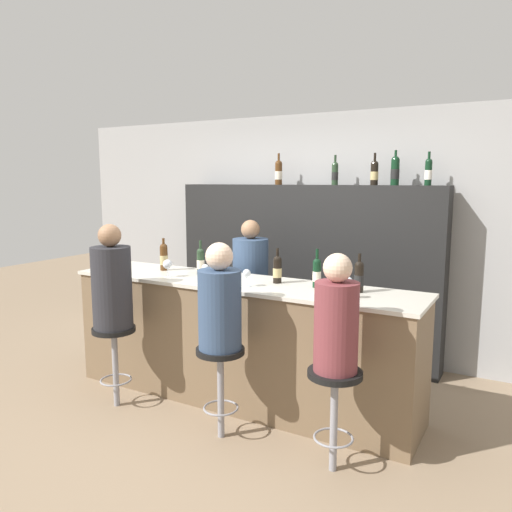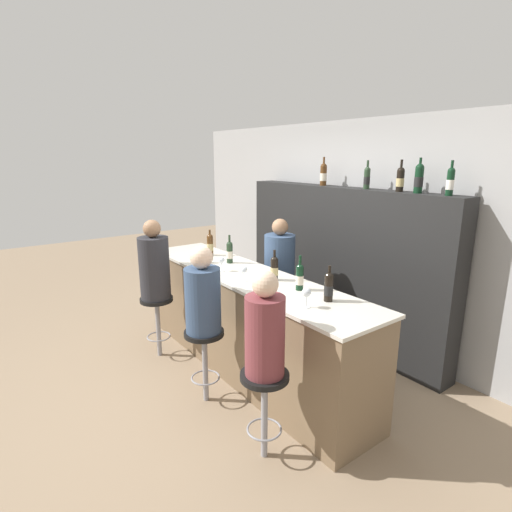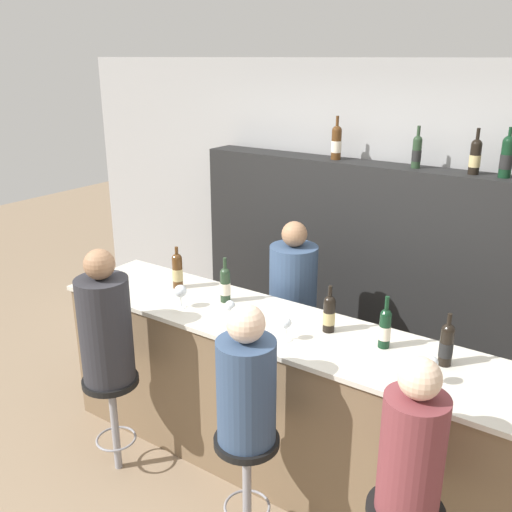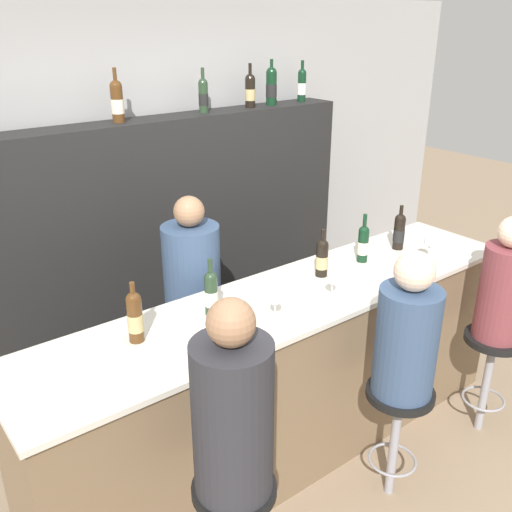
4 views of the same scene
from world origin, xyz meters
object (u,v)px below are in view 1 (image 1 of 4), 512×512
(wine_bottle_backbar_0, at_px, (279,172))
(wine_bottle_backbar_4, at_px, (428,172))
(wine_bottle_counter_0, at_px, (164,257))
(wine_bottle_counter_3, at_px, (317,272))
(guest_seated_right, at_px, (336,320))
(wine_bottle_backbar_1, at_px, (335,173))
(wine_glass_2, at_px, (247,274))
(wine_bottle_counter_1, at_px, (201,261))
(wine_bottle_backbar_3, at_px, (395,170))
(wine_bottle_counter_4, at_px, (359,276))
(wine_glass_3, at_px, (348,283))
(guest_seated_left, at_px, (112,283))
(wine_bottle_backbar_2, at_px, (374,172))
(guest_seated_middle, at_px, (220,303))
(bar_stool_left, at_px, (114,345))
(bar_stool_right, at_px, (334,394))
(wine_glass_1, at_px, (205,269))
(bartender, at_px, (251,303))
(bar_stool_middle, at_px, (220,368))
(wine_bottle_counter_2, at_px, (277,269))

(wine_bottle_backbar_0, bearing_deg, wine_bottle_backbar_4, 0.00)
(wine_bottle_counter_0, distance_m, wine_bottle_counter_3, 1.55)
(wine_bottle_backbar_0, height_order, guest_seated_right, wine_bottle_backbar_0)
(wine_bottle_backbar_1, height_order, wine_glass_2, wine_bottle_backbar_1)
(wine_bottle_counter_1, bearing_deg, wine_bottle_backbar_3, 41.78)
(wine_bottle_counter_1, relative_size, wine_bottle_counter_4, 1.04)
(wine_bottle_counter_0, xyz_separation_m, wine_glass_3, (1.89, -0.24, -0.01))
(wine_glass_3, distance_m, guest_seated_left, 1.91)
(wine_bottle_counter_3, relative_size, wine_bottle_backbar_3, 0.94)
(wine_bottle_backbar_2, relative_size, guest_seated_right, 0.41)
(wine_glass_3, height_order, guest_seated_right, guest_seated_right)
(wine_bottle_backbar_1, bearing_deg, guest_seated_middle, -93.22)
(wine_bottle_backbar_1, relative_size, wine_bottle_backbar_2, 0.96)
(wine_bottle_counter_4, xyz_separation_m, wine_bottle_backbar_2, (-0.27, 1.25, 0.79))
(bar_stool_left, xyz_separation_m, bar_stool_right, (1.94, 0.00, 0.00))
(wine_bottle_backbar_3, relative_size, wine_glass_2, 2.35)
(wine_glass_1, relative_size, wine_glass_3, 0.92)
(wine_bottle_backbar_1, xyz_separation_m, wine_glass_3, (0.68, -1.49, -0.80))
(wine_bottle_counter_4, height_order, wine_bottle_backbar_4, wine_bottle_backbar_4)
(wine_bottle_backbar_4, height_order, bar_stool_right, wine_bottle_backbar_4)
(wine_bottle_counter_1, height_order, wine_bottle_backbar_0, wine_bottle_backbar_0)
(wine_bottle_counter_3, xyz_separation_m, wine_bottle_backbar_1, (-0.34, 1.25, 0.79))
(wine_bottle_counter_3, xyz_separation_m, bartender, (-0.92, 0.54, -0.48))
(wine_bottle_counter_3, distance_m, bar_stool_left, 1.79)
(wine_glass_3, distance_m, bartender, 1.55)
(bar_stool_middle, bearing_deg, wine_bottle_counter_3, 57.99)
(wine_bottle_backbar_1, bearing_deg, bar_stool_left, -120.77)
(wine_bottle_counter_0, xyz_separation_m, guest_seated_left, (0.05, -0.72, -0.12))
(wine_bottle_backbar_2, distance_m, guest_seated_left, 2.68)
(bar_stool_left, bearing_deg, wine_glass_1, 38.26)
(guest_seated_left, relative_size, guest_seated_middle, 1.11)
(wine_glass_2, bearing_deg, guest_seated_right, -26.86)
(bar_stool_right, height_order, bartender, bartender)
(wine_bottle_backbar_4, xyz_separation_m, bartender, (-1.50, -0.71, -1.28))
(wine_bottle_backbar_3, bearing_deg, guest_seated_right, -85.25)
(bartender, bearing_deg, bar_stool_middle, -69.40)
(wine_bottle_backbar_0, relative_size, bar_stool_left, 0.49)
(bar_stool_left, bearing_deg, wine_bottle_counter_2, 31.79)
(wine_bottle_backbar_2, bearing_deg, bartender, -144.19)
(wine_bottle_backbar_0, xyz_separation_m, guest_seated_right, (1.41, -1.96, -0.96))
(wine_glass_1, bearing_deg, guest_seated_right, -19.50)
(bar_stool_middle, bearing_deg, wine_bottle_backbar_1, 86.78)
(guest_seated_left, distance_m, guest_seated_right, 1.94)
(wine_bottle_counter_2, height_order, wine_bottle_backbar_0, wine_bottle_backbar_0)
(wine_bottle_backbar_2, xyz_separation_m, wine_bottle_backbar_3, (0.20, 0.00, 0.02))
(wine_bottle_backbar_1, distance_m, guest_seated_left, 2.46)
(wine_bottle_backbar_4, bearing_deg, wine_bottle_counter_0, -149.62)
(wine_bottle_counter_3, height_order, wine_bottle_backbar_4, wine_bottle_backbar_4)
(wine_bottle_counter_3, height_order, guest_seated_middle, guest_seated_middle)
(guest_seated_left, bearing_deg, wine_bottle_counter_2, 31.79)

